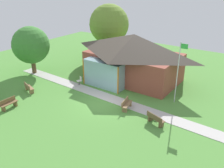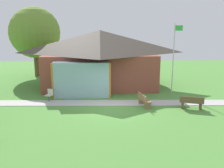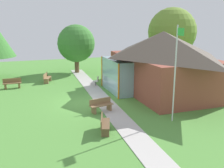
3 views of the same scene
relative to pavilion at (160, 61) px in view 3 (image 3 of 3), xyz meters
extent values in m
plane|color=#54933D|center=(0.79, -6.09, -2.51)|extent=(44.00, 44.00, 0.00)
cube|color=brown|center=(0.06, 0.15, -1.05)|extent=(9.23, 5.45, 2.92)
pyramid|color=#4C4238|center=(0.06, 0.15, 1.36)|extent=(10.23, 6.45, 1.90)
cube|color=#8CB2BF|center=(-1.32, -3.17, -1.20)|extent=(4.16, 1.20, 2.63)
cylinder|color=orange|center=(-3.40, -3.77, -1.20)|extent=(0.12, 0.12, 2.63)
cylinder|color=orange|center=(0.76, -3.77, -1.20)|extent=(0.12, 0.12, 2.63)
cube|color=#BCB7B2|center=(0.79, -4.95, -2.50)|extent=(24.84, 2.30, 0.03)
cylinder|color=silver|center=(5.72, -2.34, 0.18)|extent=(0.08, 0.08, 5.38)
cube|color=green|center=(6.02, -2.34, 2.52)|extent=(0.60, 0.02, 0.40)
cube|color=olive|center=(2.97, -5.74, -2.06)|extent=(0.74, 1.56, 0.06)
cube|color=olive|center=(2.86, -5.20, -2.32)|extent=(0.42, 0.24, 0.39)
cube|color=olive|center=(3.08, -6.28, -2.32)|extent=(0.42, 0.24, 0.39)
cube|color=olive|center=(2.78, -5.78, -1.85)|extent=(0.37, 1.48, 0.36)
cube|color=olive|center=(-6.40, -8.19, -2.06)|extent=(1.56, 0.89, 0.06)
cube|color=olive|center=(-6.92, -8.02, -2.32)|extent=(0.28, 0.43, 0.39)
cube|color=olive|center=(-5.88, -8.37, -2.32)|extent=(0.28, 0.43, 0.39)
cube|color=olive|center=(-6.46, -8.37, -1.85)|extent=(1.44, 0.53, 0.36)
cube|color=brown|center=(5.90, -6.41, -2.06)|extent=(1.56, 0.90, 0.06)
cube|color=brown|center=(5.38, -6.24, -2.32)|extent=(0.28, 0.43, 0.39)
cube|color=brown|center=(6.42, -6.59, -2.32)|extent=(0.28, 0.43, 0.39)
cube|color=brown|center=(5.84, -6.59, -1.85)|extent=(1.44, 0.54, 0.36)
cube|color=brown|center=(-5.07, -11.25, -2.06)|extent=(0.44, 1.50, 0.06)
cube|color=brown|center=(-5.07, -10.70, -2.32)|extent=(0.40, 0.16, 0.39)
cube|color=brown|center=(-5.08, -11.80, -2.32)|extent=(0.40, 0.16, 0.39)
cube|color=brown|center=(-5.26, -11.25, -1.85)|extent=(0.06, 1.50, 0.36)
cube|color=beige|center=(-3.60, -4.30, -2.07)|extent=(0.59, 0.59, 0.04)
cube|color=beige|center=(-3.51, -4.12, -1.85)|extent=(0.41, 0.23, 0.40)
cylinder|color=#4C4C51|center=(-3.60, -4.30, -2.30)|extent=(0.10, 0.10, 0.42)
cylinder|color=#4C4C51|center=(-3.60, -4.30, -2.50)|extent=(0.36, 0.36, 0.02)
cylinder|color=brown|center=(-6.49, 4.98, -1.24)|extent=(0.54, 0.54, 2.55)
sphere|color=olive|center=(-6.49, 4.98, 1.96)|extent=(5.11, 5.11, 5.11)
cylinder|color=brown|center=(-10.08, -4.66, -1.65)|extent=(0.48, 0.48, 1.72)
sphere|color=#3D7F33|center=(-10.08, -4.66, 0.72)|extent=(4.05, 4.05, 4.05)
camera|label=1|loc=(12.12, -20.97, 7.49)|focal=39.21mm
camera|label=2|loc=(0.00, -22.24, 2.89)|focal=41.94mm
camera|label=3|loc=(17.57, -10.08, 3.05)|focal=40.93mm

